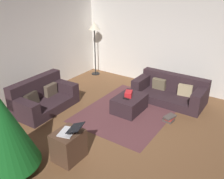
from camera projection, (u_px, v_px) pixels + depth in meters
The scene contains 14 objects.
ground_plane at pixel (118, 137), 4.95m from camera, with size 6.40×6.40×0.00m, color brown.
rear_partition at pixel (14, 53), 6.02m from camera, with size 6.40×0.12×2.60m, color silver.
corner_partition at pixel (178, 45), 6.78m from camera, with size 0.12×6.40×2.60m, color silver.
couch_left at pixel (43, 98), 5.97m from camera, with size 1.59×0.93×0.78m.
couch_right at pixel (171, 91), 6.42m from camera, with size 0.94×1.84×0.67m.
ottoman at pixel (129, 104), 5.90m from camera, with size 0.84×0.62×0.39m, color #2D1E23.
gift_box at pixel (129, 94), 5.81m from camera, with size 0.25×0.16×0.12m, color red.
tv_remote at pixel (126, 99), 5.70m from camera, with size 0.05×0.16×0.02m, color black.
christmas_tree at pixel (2, 129), 3.71m from camera, with size 1.04×1.04×1.63m.
side_table at pixel (69, 146), 4.26m from camera, with size 0.52×0.44×0.56m, color #4C3323.
laptop at pixel (70, 130), 4.10m from camera, with size 0.43×0.48×0.18m.
book_stack at pixel (169, 118), 5.50m from camera, with size 0.33×0.25×0.14m.
corner_lamp at pixel (94, 30), 7.72m from camera, with size 0.36×0.36×1.78m.
area_rug at pixel (129, 110), 5.98m from camera, with size 2.60×2.00×0.01m, color #562F32.
Camera 1 is at (-3.47, -2.19, 2.95)m, focal length 38.25 mm.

